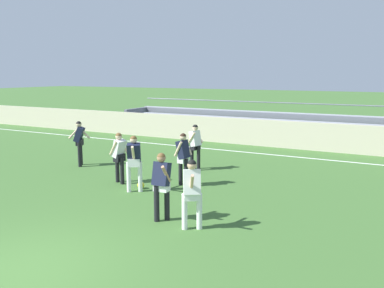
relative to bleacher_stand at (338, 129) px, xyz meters
The scene contains 12 objects.
ground_plane 16.93m from the bleacher_stand, 100.06° to the right, with size 160.00×160.00×0.00m, color #3D662D.
field_line_sideline 5.19m from the bleacher_stand, 125.15° to the right, with size 44.00×0.12×0.01m, color white.
sideline_wall 3.76m from the bleacher_stand, 141.80° to the right, with size 48.00×0.16×1.29m, color beige.
bleacher_stand is the anchor object (origin of this frame).
player_white_challenging 12.11m from the bleacher_stand, 114.71° to the right, with size 0.50×0.49×1.64m.
player_dark_wide_right 10.79m from the bleacher_stand, 106.67° to the right, with size 0.45×0.48×1.68m.
player_dark_dropping_back 12.55m from the bleacher_stand, 129.28° to the right, with size 0.75×0.52×1.72m.
player_white_overlapping 13.45m from the bleacher_stand, 94.97° to the right, with size 0.50×0.73×1.62m.
player_white_trailing_run 9.04m from the bleacher_stand, 114.60° to the right, with size 0.49×0.56×1.67m.
player_dark_on_ball 12.27m from the bleacher_stand, 109.36° to the right, with size 0.50×0.73×1.70m.
player_dark_pressing_high 13.41m from the bleacher_stand, 98.83° to the right, with size 0.45×0.55×1.66m.
soccer_ball 11.97m from the bleacher_stand, 109.99° to the right, with size 0.22×0.22×0.22m, color yellow.
Camera 1 is at (5.89, -4.51, 3.50)m, focal length 37.96 mm.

